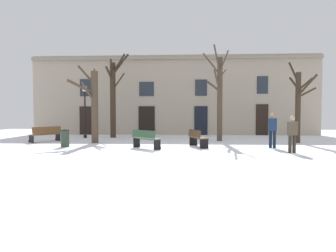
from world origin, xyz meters
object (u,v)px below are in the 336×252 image
litter_bin (65,138)px  bench_facing_shops (197,138)px  tree_foreground (113,95)px  bench_back_to_back_right (146,139)px  streetlamp (85,106)px  person_strolling (292,133)px  tree_right_of_center (93,103)px  tree_left_of_center (219,95)px  bench_by_litter_bin (46,134)px  tree_near_facade (299,103)px  person_crossing_plaza (273,129)px

litter_bin → bench_facing_shops: bearing=2.9°
tree_foreground → bench_back_to_back_right: tree_foreground is taller
streetlamp → person_strolling: 13.44m
tree_right_of_center → litter_bin: tree_right_of_center is taller
tree_foreground → bench_facing_shops: bearing=-45.0°
bench_back_to_back_right → tree_foreground: bearing=-20.9°
tree_left_of_center → bench_by_litter_bin: bearing=-173.6°
person_strolling → tree_near_facade: bearing=59.5°
tree_foreground → bench_facing_shops: 8.23m
bench_by_litter_bin → person_strolling: (12.68, -4.30, 0.40)m
tree_left_of_center → litter_bin: tree_left_of_center is taller
tree_foreground → streetlamp: (-1.86, -0.44, -0.74)m
bench_by_litter_bin → tree_right_of_center: bearing=114.2°
tree_left_of_center → person_crossing_plaza: (2.14, -3.63, -1.83)m
tree_near_facade → bench_back_to_back_right: tree_near_facade is taller
bench_facing_shops → person_strolling: bearing=-136.1°
tree_right_of_center → litter_bin: bearing=-111.9°
tree_near_facade → tree_left_of_center: bearing=167.8°
bench_by_litter_bin → bench_back_to_back_right: bench_by_litter_bin is taller
tree_foreground → tree_left_of_center: tree_foreground is taller
streetlamp → bench_back_to_back_right: 7.90m
litter_bin → tree_right_of_center: bearing=68.1°
tree_near_facade → bench_back_to_back_right: bearing=-158.5°
tree_left_of_center → streetlamp: (-8.86, 1.73, -0.57)m
litter_bin → bench_facing_shops: bench_facing_shops is taller
bench_by_litter_bin → bench_back_to_back_right: size_ratio=1.18×
tree_right_of_center → bench_back_to_back_right: bearing=-37.7°
bench_back_to_back_right → person_strolling: person_strolling is taller
tree_foreground → person_strolling: size_ratio=3.72×
bench_facing_shops → person_crossing_plaza: bearing=-112.0°
litter_bin → person_strolling: person_strolling is taller
bench_by_litter_bin → bench_facing_shops: bearing=109.7°
tree_left_of_center → bench_by_litter_bin: tree_left_of_center is taller
tree_near_facade → tree_foreground: bearing=164.7°
tree_near_facade → bench_by_litter_bin: (-14.60, -0.21, -1.81)m
litter_bin → tree_near_facade: bearing=12.6°
person_crossing_plaza → tree_right_of_center: bearing=8.5°
tree_left_of_center → person_strolling: tree_left_of_center is taller
tree_foreground → tree_right_of_center: tree_foreground is taller
streetlamp → bench_facing_shops: (7.40, -5.10, -1.75)m
tree_left_of_center → person_strolling: bearing=-66.0°
tree_foreground → bench_back_to_back_right: (3.06, -6.38, -2.47)m
tree_near_facade → person_strolling: bearing=-113.1°
tree_near_facade → person_strolling: (-1.92, -4.51, -1.41)m
bench_back_to_back_right → bench_facing_shops: 2.62m
bench_facing_shops → tree_near_facade: bearing=-85.2°
litter_bin → bench_back_to_back_right: bearing=-6.9°
tree_left_of_center → bench_facing_shops: 4.35m
tree_left_of_center → streetlamp: 9.04m
tree_foreground → bench_facing_shops: tree_foreground is taller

